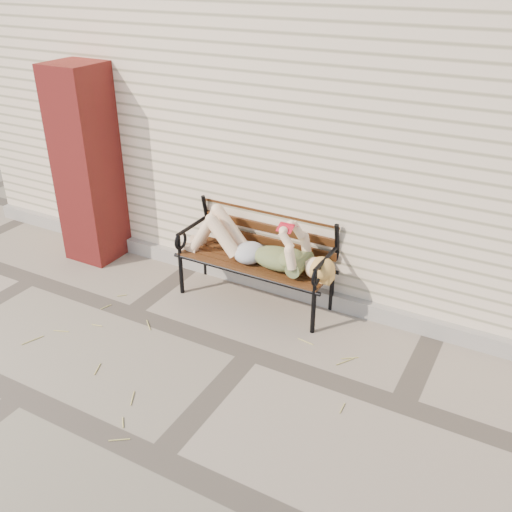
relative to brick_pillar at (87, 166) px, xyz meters
The scene contains 7 objects.
ground 2.62m from the brick_pillar, 18.06° to the right, with size 80.00×80.00×0.00m, color gray.
house_wall 3.26m from the brick_pillar, 44.37° to the left, with size 8.00×4.00×3.00m, color beige.
foundation_strip 2.49m from the brick_pillar, ahead, with size 8.00×0.10×0.15m, color gray.
brick_pillar is the anchor object (origin of this frame).
garden_bench 1.99m from the brick_pillar, ahead, with size 1.54×0.61×1.00m.
reading_woman 1.99m from the brick_pillar, ahead, with size 1.46×0.33×0.46m.
straw_scatter 2.69m from the brick_pillar, 31.33° to the right, with size 2.93×1.68×0.01m.
Camera 1 is at (1.83, -3.25, 2.88)m, focal length 40.00 mm.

